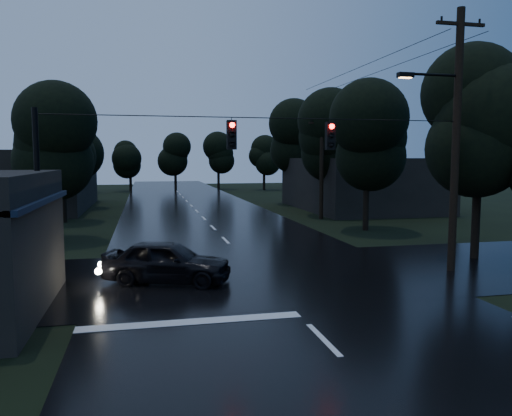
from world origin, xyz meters
name	(u,v)px	position (x,y,z in m)	size (l,w,h in m)	color
main_road	(204,219)	(0.00, 30.00, 0.00)	(12.00, 120.00, 0.02)	black
cross_street	(259,275)	(0.00, 12.00, 0.00)	(60.00, 9.00, 0.02)	black
building_far_right	(360,184)	(14.00, 34.00, 2.20)	(10.00, 14.00, 4.40)	black
building_far_left	(27,180)	(-14.00, 40.00, 2.50)	(10.00, 16.00, 5.00)	black
utility_pole_main	(454,136)	(7.41, 11.00, 5.26)	(3.50, 0.30, 10.00)	black
utility_pole_far	(322,165)	(8.30, 28.00, 3.88)	(2.00, 0.30, 7.50)	black
anchor_pole_left	(38,202)	(-7.50, 11.00, 3.00)	(0.18, 0.18, 6.00)	black
span_signals	(281,134)	(0.56, 10.99, 5.24)	(15.00, 0.37, 1.12)	black
tree_corner_near	(480,121)	(10.00, 13.00, 5.99)	(4.48, 4.48, 9.44)	black
tree_left_a	(49,142)	(-9.00, 22.00, 5.24)	(3.92, 3.92, 8.26)	black
tree_left_b	(61,140)	(-9.60, 30.00, 5.62)	(4.20, 4.20, 8.85)	black
tree_left_c	(73,140)	(-10.20, 40.00, 5.99)	(4.48, 4.48, 9.44)	black
tree_right_a	(367,138)	(9.00, 22.00, 5.62)	(4.20, 4.20, 8.85)	black
tree_right_b	(329,137)	(9.60, 30.00, 5.99)	(4.48, 4.48, 9.44)	black
tree_right_c	(297,137)	(10.20, 40.00, 6.37)	(4.76, 4.76, 10.03)	black
car	(167,261)	(-3.44, 11.53, 0.77)	(1.81, 4.51, 1.54)	black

